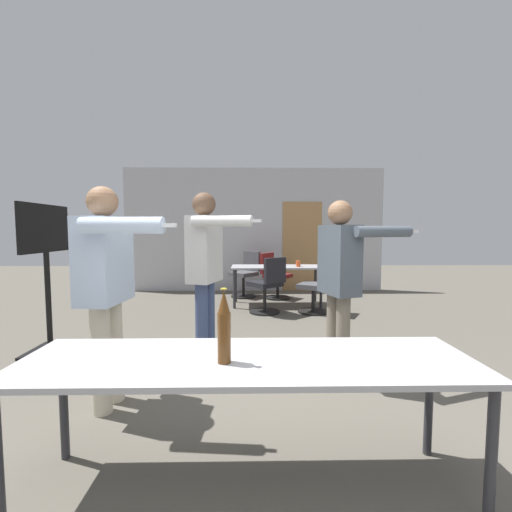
% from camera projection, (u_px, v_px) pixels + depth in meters
% --- Properties ---
extents(back_wall, '(5.92, 0.12, 2.81)m').
position_uv_depth(back_wall, '(255.00, 230.00, 7.89)').
color(back_wall, '#BCBCC1').
rests_on(back_wall, ground_plane).
extents(conference_table_near, '(2.38, 0.67, 0.73)m').
position_uv_depth(conference_table_near, '(248.00, 369.00, 1.81)').
color(conference_table_near, '#A8A8AD').
rests_on(conference_table_near, ground_plane).
extents(conference_table_far, '(1.68, 0.66, 0.73)m').
position_uv_depth(conference_table_far, '(277.00, 270.00, 6.38)').
color(conference_table_far, '#A8A8AD').
rests_on(conference_table_far, ground_plane).
extents(tv_screen, '(0.44, 0.91, 1.70)m').
position_uv_depth(tv_screen, '(47.00, 265.00, 3.88)').
color(tv_screen, black).
rests_on(tv_screen, ground_plane).
extents(person_right_polo, '(0.79, 0.75, 1.74)m').
position_uv_depth(person_right_polo, '(107.00, 277.00, 2.66)').
color(person_right_polo, beige).
rests_on(person_right_polo, ground_plane).
extents(person_near_casual, '(0.76, 0.78, 1.79)m').
position_uv_depth(person_near_casual, '(206.00, 261.00, 3.56)').
color(person_near_casual, '#3D4C75').
rests_on(person_near_casual, ground_plane).
extents(person_left_plaid, '(0.87, 0.58, 1.68)m').
position_uv_depth(person_left_plaid, '(340.00, 272.00, 3.17)').
color(person_left_plaid, slate).
rests_on(person_left_plaid, ground_plane).
extents(office_chair_far_right, '(0.68, 0.67, 0.93)m').
position_uv_depth(office_chair_far_right, '(275.00, 277.00, 7.06)').
color(office_chair_far_right, black).
rests_on(office_chair_far_right, ground_plane).
extents(office_chair_far_left, '(0.67, 0.65, 0.92)m').
position_uv_depth(office_chair_far_left, '(318.00, 288.00, 5.78)').
color(office_chair_far_left, black).
rests_on(office_chair_far_left, ground_plane).
extents(office_chair_side_rolled, '(0.67, 0.69, 0.96)m').
position_uv_depth(office_chair_side_rolled, '(268.00, 287.00, 5.75)').
color(office_chair_side_rolled, black).
rests_on(office_chair_side_rolled, ground_plane).
extents(office_chair_mid_tucked, '(0.68, 0.69, 0.95)m').
position_uv_depth(office_chair_mid_tucked, '(246.00, 275.00, 7.23)').
color(office_chair_mid_tucked, black).
rests_on(office_chair_mid_tucked, ground_plane).
extents(beer_bottle, '(0.07, 0.07, 0.38)m').
position_uv_depth(beer_bottle, '(224.00, 328.00, 1.73)').
color(beer_bottle, '#563314').
rests_on(beer_bottle, conference_table_near).
extents(drink_cup, '(0.08, 0.08, 0.11)m').
position_uv_depth(drink_cup, '(298.00, 264.00, 6.27)').
color(drink_cup, '#E05123').
rests_on(drink_cup, conference_table_far).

